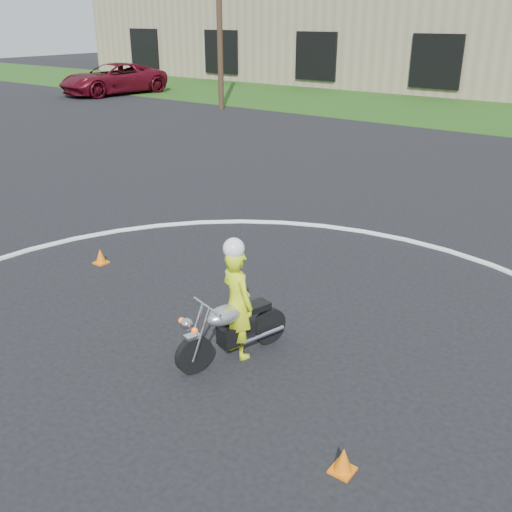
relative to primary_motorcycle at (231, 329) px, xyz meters
The scene contains 5 objects.
course_markings 2.60m from the primary_motorcycle, 24.00° to the left, with size 19.05×19.05×0.12m.
primary_motorcycle is the anchor object (origin of this frame).
rider_primary_grp 0.41m from the primary_motorcycle, 87.32° to the left, with size 0.66×0.53×1.75m.
pickup_grp 30.40m from the primary_motorcycle, 142.33° to the left, with size 4.04×6.87×1.79m.
warehouse 40.95m from the primary_motorcycle, 115.92° to the left, with size 41.00×17.00×8.30m.
Camera 1 is at (4.13, -1.95, 4.39)m, focal length 40.00 mm.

